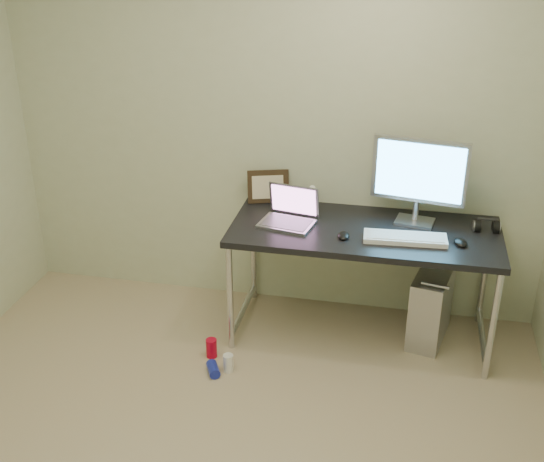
# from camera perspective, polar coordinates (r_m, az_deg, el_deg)

# --- Properties ---
(wall_back) EXTENTS (3.50, 0.02, 2.50)m
(wall_back) POSITION_cam_1_polar(r_m,az_deg,el_deg) (4.37, 0.15, 8.81)
(wall_back) COLOR beige
(wall_back) RESTS_ON ground
(desk) EXTENTS (1.62, 0.71, 0.75)m
(desk) POSITION_cam_1_polar(r_m,az_deg,el_deg) (4.17, 7.73, -0.78)
(desk) COLOR black
(desk) RESTS_ON ground
(tower_computer) EXTENTS (0.29, 0.48, 0.50)m
(tower_computer) POSITION_cam_1_polar(r_m,az_deg,el_deg) (4.43, 13.16, -6.08)
(tower_computer) COLOR #BBBBC0
(tower_computer) RESTS_ON ground
(cable_a) EXTENTS (0.01, 0.16, 0.69)m
(cable_a) POSITION_cam_1_polar(r_m,az_deg,el_deg) (4.56, 12.73, -2.63)
(cable_a) COLOR black
(cable_a) RESTS_ON ground
(cable_b) EXTENTS (0.02, 0.11, 0.71)m
(cable_b) POSITION_cam_1_polar(r_m,az_deg,el_deg) (4.56, 13.83, -3.07)
(cable_b) COLOR black
(cable_b) RESTS_ON ground
(can_red) EXTENTS (0.08, 0.08, 0.12)m
(can_red) POSITION_cam_1_polar(r_m,az_deg,el_deg) (4.25, -5.08, -9.73)
(can_red) COLOR red
(can_red) RESTS_ON ground
(can_white) EXTENTS (0.08, 0.08, 0.11)m
(can_white) POSITION_cam_1_polar(r_m,az_deg,el_deg) (4.12, -3.67, -10.97)
(can_white) COLOR white
(can_white) RESTS_ON ground
(can_blue) EXTENTS (0.11, 0.13, 0.06)m
(can_blue) POSITION_cam_1_polar(r_m,az_deg,el_deg) (4.12, -4.94, -11.45)
(can_blue) COLOR #1B28AB
(can_blue) RESTS_ON ground
(laptop) EXTENTS (0.36, 0.31, 0.22)m
(laptop) POSITION_cam_1_polar(r_m,az_deg,el_deg) (4.17, 1.47, 1.40)
(laptop) COLOR #AFAFB7
(laptop) RESTS_ON desk
(monitor) EXTENTS (0.57, 0.20, 0.53)m
(monitor) POSITION_cam_1_polar(r_m,az_deg,el_deg) (4.16, 12.22, 4.63)
(monitor) COLOR #AFAFB7
(monitor) RESTS_ON desk
(keyboard) EXTENTS (0.49, 0.18, 0.03)m
(keyboard) POSITION_cam_1_polar(r_m,az_deg,el_deg) (4.03, 11.07, -0.60)
(keyboard) COLOR white
(keyboard) RESTS_ON desk
(mouse_right) EXTENTS (0.10, 0.13, 0.04)m
(mouse_right) POSITION_cam_1_polar(r_m,az_deg,el_deg) (4.05, 15.49, -0.83)
(mouse_right) COLOR black
(mouse_right) RESTS_ON desk
(mouse_left) EXTENTS (0.08, 0.12, 0.04)m
(mouse_left) POSITION_cam_1_polar(r_m,az_deg,el_deg) (4.01, 6.01, -0.29)
(mouse_left) COLOR black
(mouse_left) RESTS_ON desk
(headphones) EXTENTS (0.15, 0.09, 0.10)m
(headphones) POSITION_cam_1_polar(r_m,az_deg,el_deg) (4.27, 17.50, 0.36)
(headphones) COLOR black
(headphones) RESTS_ON desk
(picture_frame) EXTENTS (0.28, 0.16, 0.22)m
(picture_frame) POSITION_cam_1_polar(r_m,az_deg,el_deg) (4.44, -0.32, 3.75)
(picture_frame) COLOR black
(picture_frame) RESTS_ON desk
(webcam) EXTENTS (0.05, 0.04, 0.13)m
(webcam) POSITION_cam_1_polar(r_m,az_deg,el_deg) (4.40, 3.33, 3.35)
(webcam) COLOR silver
(webcam) RESTS_ON desk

